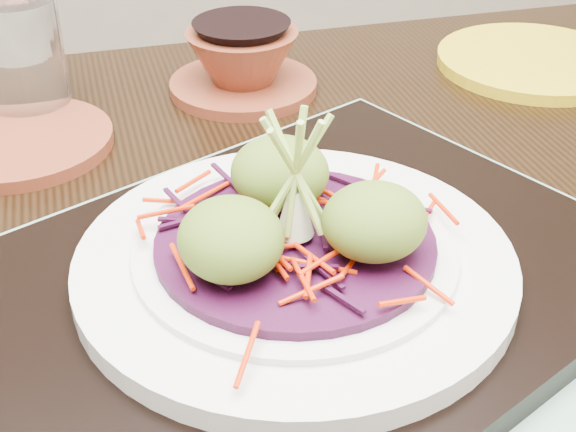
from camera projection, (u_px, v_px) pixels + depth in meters
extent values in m
cube|color=black|center=(284.00, 270.00, 0.56)|extent=(1.25, 0.87, 0.04)
cube|color=gray|center=(295.00, 299.00, 0.50)|extent=(0.59, 0.55, 0.00)
cube|color=black|center=(295.00, 285.00, 0.50)|extent=(0.51, 0.46, 0.02)
cylinder|color=silver|center=(295.00, 263.00, 0.49)|extent=(0.27, 0.27, 0.01)
cylinder|color=silver|center=(295.00, 251.00, 0.48)|extent=(0.20, 0.20, 0.01)
cylinder|color=#3A0B2E|center=(295.00, 243.00, 0.48)|extent=(0.17, 0.17, 0.01)
ellipsoid|color=#577322|center=(231.00, 240.00, 0.44)|extent=(0.06, 0.06, 0.05)
ellipsoid|color=#577322|center=(375.00, 222.00, 0.45)|extent=(0.06, 0.06, 0.05)
ellipsoid|color=#577322|center=(280.00, 173.00, 0.50)|extent=(0.06, 0.06, 0.05)
cylinder|color=maroon|center=(19.00, 142.00, 0.67)|extent=(0.19, 0.19, 0.01)
cylinder|color=white|center=(23.00, 57.00, 0.70)|extent=(0.09, 0.09, 0.10)
cylinder|color=maroon|center=(243.00, 85.00, 0.77)|extent=(0.18, 0.18, 0.01)
cylinder|color=gold|center=(534.00, 61.00, 0.82)|extent=(0.24, 0.24, 0.01)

